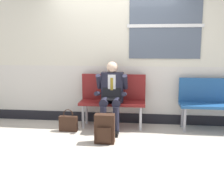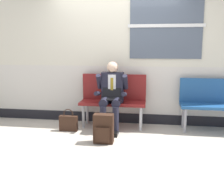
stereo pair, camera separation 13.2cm
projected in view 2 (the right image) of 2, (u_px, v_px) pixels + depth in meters
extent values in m
plane|color=#B2A899|center=(112.00, 133.00, 4.58)|extent=(18.00, 18.00, 0.00)
cube|color=beige|center=(117.00, 21.00, 4.95)|extent=(5.23, 0.12, 1.69)
cube|color=beige|center=(117.00, 89.00, 5.17)|extent=(5.23, 0.12, 0.93)
cube|color=black|center=(117.00, 117.00, 5.27)|extent=(5.23, 0.14, 0.20)
cube|color=#4C5666|center=(166.00, 26.00, 4.77)|extent=(1.31, 0.02, 1.20)
cube|color=silver|center=(166.00, 26.00, 4.76)|extent=(1.39, 0.03, 0.06)
cube|color=maroon|center=(113.00, 103.00, 4.87)|extent=(1.22, 0.42, 0.05)
cube|color=maroon|center=(114.00, 87.00, 5.00)|extent=(1.22, 0.04, 0.50)
cylinder|color=#B7B7BC|center=(83.00, 117.00, 4.84)|extent=(0.05, 0.05, 0.44)
cylinder|color=#B7B7BC|center=(87.00, 112.00, 5.14)|extent=(0.05, 0.05, 0.44)
cylinder|color=#B7B7BC|center=(141.00, 119.00, 4.69)|extent=(0.05, 0.05, 0.44)
cylinder|color=#B7B7BC|center=(141.00, 115.00, 4.98)|extent=(0.05, 0.05, 0.44)
cube|color=navy|center=(220.00, 107.00, 4.59)|extent=(1.38, 0.42, 0.05)
cube|color=navy|center=(219.00, 91.00, 4.72)|extent=(1.38, 0.04, 0.45)
cylinder|color=gray|center=(185.00, 121.00, 4.57)|extent=(0.05, 0.05, 0.44)
cylinder|color=gray|center=(183.00, 116.00, 4.87)|extent=(0.05, 0.05, 0.44)
cylinder|color=#1E1E2D|center=(105.00, 102.00, 4.67)|extent=(0.15, 0.40, 0.15)
cylinder|color=#1E1E2D|center=(103.00, 120.00, 4.53)|extent=(0.11, 0.11, 0.49)
cube|color=black|center=(102.00, 133.00, 4.51)|extent=(0.10, 0.26, 0.07)
cylinder|color=#1E1E2D|center=(117.00, 102.00, 4.64)|extent=(0.15, 0.40, 0.15)
cylinder|color=#1E1E2D|center=(116.00, 121.00, 4.50)|extent=(0.11, 0.11, 0.49)
cube|color=black|center=(115.00, 133.00, 4.48)|extent=(0.10, 0.26, 0.07)
cube|color=#1E1E2D|center=(113.00, 87.00, 4.82)|extent=(0.40, 0.18, 0.55)
cube|color=silver|center=(112.00, 85.00, 4.72)|extent=(0.14, 0.01, 0.39)
cube|color=olive|center=(112.00, 87.00, 4.72)|extent=(0.05, 0.01, 0.33)
sphere|color=beige|center=(113.00, 67.00, 4.76)|extent=(0.21, 0.21, 0.21)
cylinder|color=#1E1E2D|center=(99.00, 81.00, 4.77)|extent=(0.09, 0.25, 0.30)
cylinder|color=#1E1E2D|center=(97.00, 94.00, 4.64)|extent=(0.08, 0.27, 0.12)
cylinder|color=#1E1E2D|center=(125.00, 82.00, 4.70)|extent=(0.09, 0.25, 0.30)
cylinder|color=#1E1E2D|center=(124.00, 94.00, 4.57)|extent=(0.08, 0.27, 0.12)
cube|color=black|center=(111.00, 99.00, 4.62)|extent=(0.33, 0.22, 0.02)
cube|color=black|center=(112.00, 92.00, 4.72)|extent=(0.33, 0.08, 0.21)
cube|color=#331E14|center=(104.00, 129.00, 4.10)|extent=(0.31, 0.16, 0.46)
cube|color=#331E14|center=(102.00, 135.00, 4.02)|extent=(0.22, 0.04, 0.23)
cube|color=#331E14|center=(69.00, 123.00, 4.70)|extent=(0.32, 0.10, 0.27)
torus|color=#331E14|center=(68.00, 114.00, 4.67)|extent=(0.18, 0.02, 0.18)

